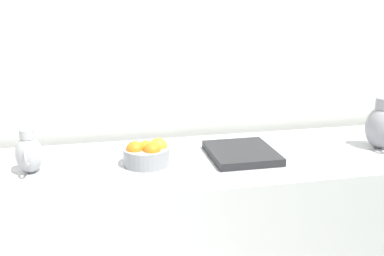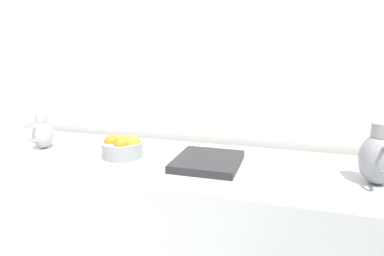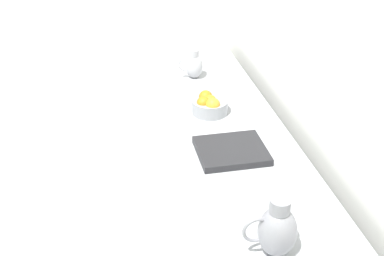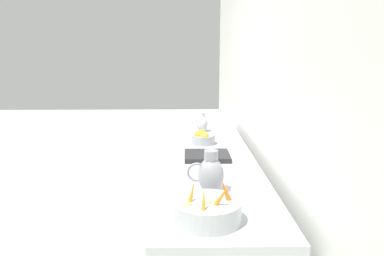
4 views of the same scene
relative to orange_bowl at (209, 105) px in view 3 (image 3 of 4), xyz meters
name	(u,v)px [view 3 (image 3 of 4)]	position (x,y,z in m)	size (l,w,h in m)	color
tile_wall_left	(380,61)	(-0.48, 0.85, 0.57)	(0.10, 8.13, 3.00)	silver
prep_counter	(225,210)	(-0.02, 0.35, -0.49)	(0.70, 2.87, 0.88)	#ADAFB5
orange_bowl	(209,105)	(0.00, 0.00, 0.00)	(0.21, 0.21, 0.12)	gray
metal_pitcher_tall	(277,230)	(0.01, 1.16, 0.06)	(0.21, 0.15, 0.25)	gray
metal_pitcher_short	(194,65)	(-0.01, -0.50, 0.03)	(0.16, 0.11, 0.19)	#A3A3A8
counter_sink_basin	(231,151)	(-0.01, 0.45, -0.03)	(0.34, 0.30, 0.04)	#232326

